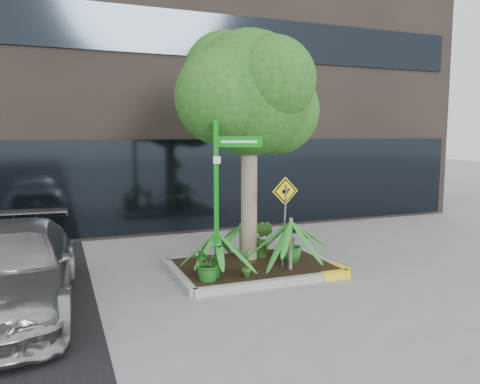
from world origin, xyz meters
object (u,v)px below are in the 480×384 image
object	(u,v)px
parked_car	(11,270)
cattle_sign	(285,207)
tree	(249,94)
street_sign_post	(219,185)

from	to	relation	value
parked_car	cattle_sign	distance (m)	5.03
tree	street_sign_post	bearing A→B (deg)	-134.70
street_sign_post	cattle_sign	xyz separation A→B (m)	(1.42, 0.12, -0.51)
tree	parked_car	bearing A→B (deg)	-166.62
parked_car	cattle_sign	xyz separation A→B (m)	(4.97, 0.18, 0.71)
tree	cattle_sign	bearing A→B (deg)	-65.67
tree	street_sign_post	distance (m)	2.28
tree	cattle_sign	world-z (taller)	tree
street_sign_post	cattle_sign	world-z (taller)	street_sign_post
parked_car	cattle_sign	size ratio (longest dim) A/B	2.55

